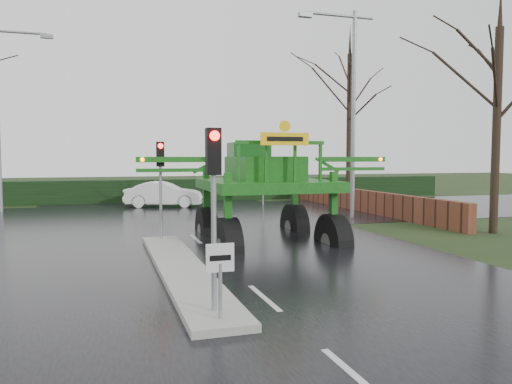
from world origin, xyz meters
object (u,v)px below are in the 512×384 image
object	(u,v)px
street_light_right	(348,95)
traffic_signal_far	(263,164)
street_light_left_far	(4,101)
crop_sprayer	(226,173)
traffic_signal_near	(214,180)
white_sedan	(164,207)
traffic_signal_mid	(160,169)
keep_left_sign	(220,269)

from	to	relation	value
street_light_right	traffic_signal_far	bearing A→B (deg)	101.95
street_light_left_far	crop_sprayer	size ratio (longest dim) A/B	1.07
traffic_signal_near	traffic_signal_far	xyz separation A→B (m)	(7.80, 21.02, 0.00)
white_sedan	street_light_left_far	bearing A→B (deg)	106.47
traffic_signal_far	crop_sprayer	bearing A→B (deg)	67.34
traffic_signal_mid	crop_sprayer	world-z (taller)	crop_sprayer
traffic_signal_far	street_light_left_far	size ratio (longest dim) A/B	0.35
traffic_signal_far	traffic_signal_near	bearing A→B (deg)	69.64
traffic_signal_mid	traffic_signal_far	xyz separation A→B (m)	(7.80, 12.52, 0.00)
keep_left_sign	crop_sprayer	xyz separation A→B (m)	(1.96, 7.52, 1.42)
keep_left_sign	crop_sprayer	world-z (taller)	crop_sprayer
keep_left_sign	street_light_left_far	bearing A→B (deg)	107.78
traffic_signal_mid	white_sedan	world-z (taller)	traffic_signal_mid
street_light_left_far	white_sedan	xyz separation A→B (m)	(8.51, 0.27, -5.99)
traffic_signal_near	traffic_signal_far	distance (m)	22.42
traffic_signal_mid	crop_sprayer	xyz separation A→B (m)	(1.96, -1.47, -0.11)
street_light_right	white_sedan	xyz separation A→B (m)	(-7.88, 8.27, -5.99)
keep_left_sign	traffic_signal_mid	xyz separation A→B (m)	(0.00, 8.99, 1.53)
traffic_signal_far	white_sedan	world-z (taller)	traffic_signal_far
traffic_signal_far	street_light_right	world-z (taller)	street_light_right
traffic_signal_near	street_light_right	xyz separation A→B (m)	(9.49, 13.01, 3.40)
keep_left_sign	traffic_signal_mid	world-z (taller)	traffic_signal_mid
traffic_signal_near	keep_left_sign	bearing A→B (deg)	-90.00
white_sedan	traffic_signal_far	bearing A→B (deg)	-77.72
traffic_signal_far	crop_sprayer	world-z (taller)	crop_sprayer
keep_left_sign	traffic_signal_far	distance (m)	22.93
keep_left_sign	crop_sprayer	size ratio (longest dim) A/B	0.14
street_light_right	street_light_left_far	bearing A→B (deg)	153.98
traffic_signal_near	street_light_left_far	xyz separation A→B (m)	(-6.89, 21.01, 3.40)
traffic_signal_mid	white_sedan	distance (m)	13.14
traffic_signal_far	crop_sprayer	distance (m)	15.16
crop_sprayer	street_light_left_far	bearing A→B (deg)	123.08
traffic_signal_mid	white_sedan	xyz separation A→B (m)	(1.61, 12.78, -2.59)
keep_left_sign	crop_sprayer	distance (m)	7.90
traffic_signal_near	crop_sprayer	xyz separation A→B (m)	(1.96, 7.03, -0.11)
traffic_signal_near	crop_sprayer	distance (m)	7.30
keep_left_sign	street_light_right	size ratio (longest dim) A/B	0.14
traffic_signal_far	street_light_right	xyz separation A→B (m)	(1.69, -8.01, 3.40)
traffic_signal_near	white_sedan	bearing A→B (deg)	85.66
keep_left_sign	crop_sprayer	bearing A→B (deg)	75.38
street_light_right	crop_sprayer	world-z (taller)	street_light_right
street_light_right	street_light_left_far	distance (m)	18.24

